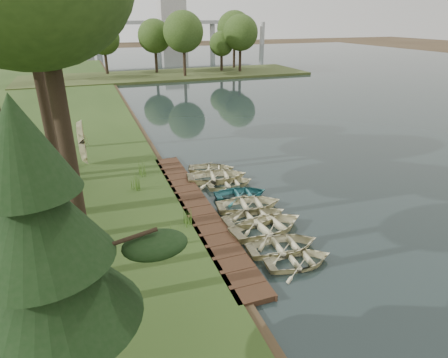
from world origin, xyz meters
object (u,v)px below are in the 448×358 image
object	(u,v)px
rowboat_2	(268,224)
pine_tree	(42,243)
stored_rowboat	(86,160)
boardwalk	(197,208)
rowboat_1	(283,244)
rowboat_0	(299,259)

from	to	relation	value
rowboat_2	pine_tree	bearing A→B (deg)	120.82
pine_tree	stored_rowboat	bearing A→B (deg)	87.83
boardwalk	pine_tree	size ratio (longest dim) A/B	1.90
boardwalk	rowboat_1	bearing A→B (deg)	-63.39
stored_rowboat	pine_tree	distance (m)	19.71
pine_tree	rowboat_2	bearing A→B (deg)	37.82
rowboat_0	stored_rowboat	bearing A→B (deg)	32.54
rowboat_2	rowboat_0	bearing A→B (deg)	173.84
boardwalk	rowboat_1	size ratio (longest dim) A/B	4.68
rowboat_2	pine_tree	size ratio (longest dim) A/B	0.47
boardwalk	rowboat_1	xyz separation A→B (m)	(2.58, -5.14, 0.25)
rowboat_0	stored_rowboat	distance (m)	17.16
rowboat_2	pine_tree	distance (m)	12.36
pine_tree	rowboat_1	bearing A→B (deg)	30.41
boardwalk	rowboat_0	world-z (taller)	rowboat_0
rowboat_0	stored_rowboat	size ratio (longest dim) A/B	0.97
pine_tree	boardwalk	bearing A→B (deg)	58.93
rowboat_1	boardwalk	bearing A→B (deg)	29.56
rowboat_0	pine_tree	xyz separation A→B (m)	(-8.91, -3.96, 5.28)
rowboat_1	rowboat_2	bearing A→B (deg)	0.37
boardwalk	rowboat_0	size ratio (longest dim) A/B	5.29
boardwalk	rowboat_1	world-z (taller)	rowboat_1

